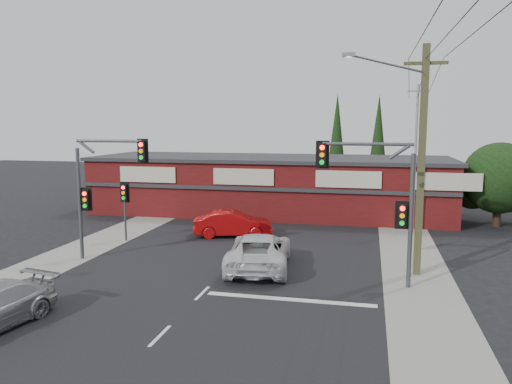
% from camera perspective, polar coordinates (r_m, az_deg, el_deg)
% --- Properties ---
extents(ground, '(120.00, 120.00, 0.00)m').
position_cam_1_polar(ground, '(21.65, -4.80, -10.14)').
color(ground, black).
rests_on(ground, ground).
extents(road_strip, '(14.00, 70.00, 0.01)m').
position_cam_1_polar(road_strip, '(26.26, -1.47, -6.88)').
color(road_strip, black).
rests_on(road_strip, ground).
extents(verge_left, '(3.00, 70.00, 0.02)m').
position_cam_1_polar(verge_left, '(29.48, -17.78, -5.62)').
color(verge_left, gray).
rests_on(verge_left, ground).
extents(verge_right, '(3.00, 70.00, 0.02)m').
position_cam_1_polar(verge_right, '(25.59, 17.47, -7.63)').
color(verge_right, gray).
rests_on(verge_right, ground).
extents(stop_line, '(6.50, 0.35, 0.01)m').
position_cam_1_polar(stop_line, '(19.50, 3.90, -12.15)').
color(stop_line, silver).
rests_on(stop_line, ground).
extents(white_suv, '(3.42, 6.17, 1.63)m').
position_cam_1_polar(white_suv, '(23.28, 0.38, -6.73)').
color(white_suv, silver).
rests_on(white_suv, ground).
extents(red_sedan, '(4.90, 2.80, 1.53)m').
position_cam_1_polar(red_sedan, '(29.75, -2.65, -3.64)').
color(red_sedan, '#AA0A0B').
rests_on(red_sedan, ground).
extents(lane_dashes, '(0.12, 34.47, 0.01)m').
position_cam_1_polar(lane_dashes, '(20.24, -6.16, -11.41)').
color(lane_dashes, silver).
rests_on(lane_dashes, ground).
extents(shop_building, '(27.30, 8.40, 4.22)m').
position_cam_1_polar(shop_building, '(37.59, 1.56, 0.88)').
color(shop_building, '#4C0F10').
rests_on(shop_building, ground).
extents(tree_cluster, '(5.90, 5.10, 5.50)m').
position_cam_1_polar(tree_cluster, '(36.24, 26.15, 1.04)').
color(tree_cluster, '#2D2116').
rests_on(tree_cluster, ground).
extents(conifer_near, '(1.80, 1.80, 9.25)m').
position_cam_1_polar(conifer_near, '(43.72, 9.22, 6.15)').
color(conifer_near, '#2D2116').
rests_on(conifer_near, ground).
extents(conifer_far, '(1.80, 1.80, 9.25)m').
position_cam_1_polar(conifer_far, '(45.64, 13.79, 6.09)').
color(conifer_far, '#2D2116').
rests_on(conifer_far, ground).
extents(traffic_mast_left, '(3.77, 0.27, 5.97)m').
position_cam_1_polar(traffic_mast_left, '(25.23, -17.54, 1.22)').
color(traffic_mast_left, '#47494C').
rests_on(traffic_mast_left, ground).
extents(traffic_mast_right, '(3.96, 0.27, 5.97)m').
position_cam_1_polar(traffic_mast_right, '(20.80, 14.28, 0.06)').
color(traffic_mast_right, '#47494C').
rests_on(traffic_mast_right, ground).
extents(pedestal_signal, '(0.55, 0.27, 3.38)m').
position_cam_1_polar(pedestal_signal, '(29.27, -14.78, -0.82)').
color(pedestal_signal, '#47494C').
rests_on(pedestal_signal, ground).
extents(utility_pole, '(4.38, 0.59, 10.00)m').
position_cam_1_polar(utility_pole, '(22.73, 18.08, 4.23)').
color(utility_pole, brown).
rests_on(utility_pole, ground).
extents(steel_pole, '(1.20, 0.16, 9.00)m').
position_cam_1_polar(steel_pole, '(31.79, 17.73, 3.90)').
color(steel_pole, gray).
rests_on(steel_pole, ground).
extents(power_lines, '(2.01, 29.00, 1.22)m').
position_cam_1_polar(power_lines, '(17.45, 20.63, 15.16)').
color(power_lines, black).
rests_on(power_lines, ground).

